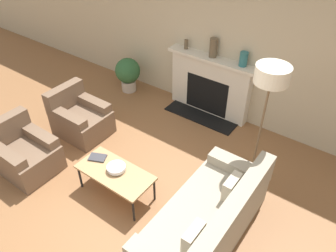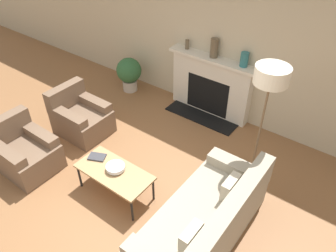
{
  "view_description": "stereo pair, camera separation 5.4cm",
  "coord_description": "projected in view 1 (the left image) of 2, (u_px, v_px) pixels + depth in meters",
  "views": [
    {
      "loc": [
        2.27,
        -2.03,
        3.67
      ],
      "look_at": [
        -0.18,
        1.34,
        0.45
      ],
      "focal_mm": 35.0,
      "sensor_mm": 36.0,
      "label": 1
    },
    {
      "loc": [
        2.31,
        -2.0,
        3.67
      ],
      "look_at": [
        -0.18,
        1.34,
        0.45
      ],
      "focal_mm": 35.0,
      "sensor_mm": 36.0,
      "label": 2
    }
  ],
  "objects": [
    {
      "name": "floor_lamp",
      "position": [
        269.0,
        88.0,
        4.03
      ],
      "size": [
        0.43,
        0.43,
        1.88
      ],
      "color": "brown",
      "rests_on": "ground_plane"
    },
    {
      "name": "couch",
      "position": [
        207.0,
        221.0,
        4.0
      ],
      "size": [
        0.9,
        1.98,
        0.84
      ],
      "rotation": [
        0.0,
        0.0,
        -1.57
      ],
      "color": "#9E937F",
      "rests_on": "ground_plane"
    },
    {
      "name": "fireplace",
      "position": [
        209.0,
        86.0,
        6.06
      ],
      "size": [
        1.68,
        0.59,
        1.14
      ],
      "color": "beige",
      "rests_on": "ground_plane"
    },
    {
      "name": "armchair_near",
      "position": [
        24.0,
        153.0,
        4.98
      ],
      "size": [
        0.88,
        0.74,
        0.82
      ],
      "rotation": [
        0.0,
        0.0,
        1.57
      ],
      "color": "brown",
      "rests_on": "ground_plane"
    },
    {
      "name": "mantel_vase_left",
      "position": [
        186.0,
        44.0,
        5.92
      ],
      "size": [
        0.07,
        0.07,
        0.18
      ],
      "color": "brown",
      "rests_on": "fireplace"
    },
    {
      "name": "armchair_far",
      "position": [
        80.0,
        118.0,
        5.7
      ],
      "size": [
        0.88,
        0.74,
        0.82
      ],
      "rotation": [
        0.0,
        0.0,
        1.57
      ],
      "color": "brown",
      "rests_on": "ground_plane"
    },
    {
      "name": "wall_back",
      "position": [
        228.0,
        40.0,
        5.51
      ],
      "size": [
        18.0,
        0.06,
        2.9
      ],
      "color": "#BCAD8E",
      "rests_on": "ground_plane"
    },
    {
      "name": "mantel_vase_center_left",
      "position": [
        213.0,
        48.0,
        5.61
      ],
      "size": [
        0.14,
        0.14,
        0.34
      ],
      "color": "brown",
      "rests_on": "fireplace"
    },
    {
      "name": "mantel_vase_center_right",
      "position": [
        244.0,
        59.0,
        5.37
      ],
      "size": [
        0.14,
        0.14,
        0.24
      ],
      "color": "#28666B",
      "rests_on": "fireplace"
    },
    {
      "name": "coffee_table",
      "position": [
        115.0,
        173.0,
        4.5
      ],
      "size": [
        1.09,
        0.52,
        0.43
      ],
      "color": "tan",
      "rests_on": "ground_plane"
    },
    {
      "name": "bowl",
      "position": [
        116.0,
        168.0,
        4.48
      ],
      "size": [
        0.26,
        0.26,
        0.07
      ],
      "color": "silver",
      "rests_on": "coffee_table"
    },
    {
      "name": "potted_plant",
      "position": [
        128.0,
        73.0,
        6.75
      ],
      "size": [
        0.52,
        0.52,
        0.72
      ],
      "color": "#B2A899",
      "rests_on": "ground_plane"
    },
    {
      "name": "ground_plane",
      "position": [
        122.0,
        203.0,
        4.6
      ],
      "size": [
        18.0,
        18.0,
        0.0
      ],
      "primitive_type": "plane",
      "color": "brown"
    },
    {
      "name": "book",
      "position": [
        98.0,
        157.0,
        4.69
      ],
      "size": [
        0.29,
        0.24,
        0.02
      ],
      "rotation": [
        0.0,
        0.0,
        0.43
      ],
      "color": "#38383D",
      "rests_on": "coffee_table"
    }
  ]
}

